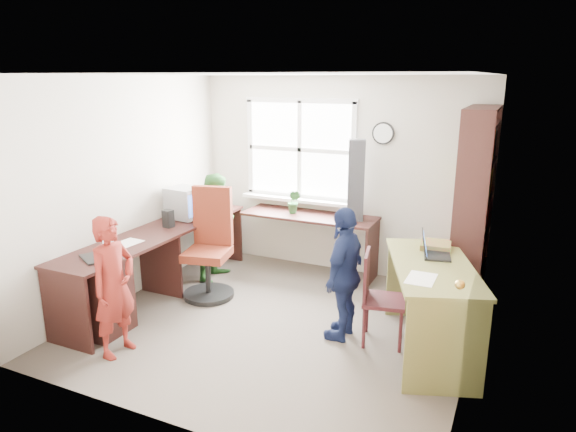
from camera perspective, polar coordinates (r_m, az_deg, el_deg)
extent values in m
cube|color=#4E453D|center=(5.24, -1.17, -11.93)|extent=(3.60, 3.40, 0.02)
cube|color=white|center=(4.66, -1.34, 15.60)|extent=(3.60, 3.40, 0.02)
cube|color=beige|center=(6.35, 5.55, 4.44)|extent=(3.60, 0.02, 2.40)
cube|color=beige|center=(3.42, -13.97, -5.39)|extent=(3.60, 0.02, 2.40)
cube|color=beige|center=(5.81, -17.52, 2.80)|extent=(0.02, 3.40, 2.40)
cube|color=beige|center=(4.35, 20.69, -1.50)|extent=(0.02, 3.40, 2.40)
cube|color=white|center=(6.46, 1.33, 7.39)|extent=(1.40, 0.01, 1.20)
cube|color=white|center=(6.46, 1.31, 7.38)|extent=(1.48, 0.04, 1.28)
cube|color=olive|center=(3.43, 18.50, -9.28)|extent=(0.02, 0.82, 2.00)
sphere|color=gold|center=(3.74, 18.56, -7.24)|extent=(0.07, 0.07, 0.07)
cylinder|color=black|center=(6.09, 10.54, 9.03)|extent=(0.26, 0.03, 0.26)
cylinder|color=white|center=(6.07, 10.50, 9.01)|extent=(0.22, 0.01, 0.22)
cube|color=black|center=(5.80, -14.22, -1.73)|extent=(0.60, 2.70, 0.03)
cube|color=black|center=(6.28, 2.41, 0.02)|extent=(1.65, 0.56, 0.03)
cube|color=black|center=(5.92, -13.98, -5.20)|extent=(0.56, 0.03, 0.72)
cube|color=black|center=(5.05, -23.44, -9.70)|extent=(0.56, 0.03, 0.72)
cube|color=black|center=(6.93, -7.21, -1.84)|extent=(0.56, 0.03, 0.72)
cube|color=black|center=(6.14, 9.30, -4.18)|extent=(0.03, 0.52, 0.72)
cube|color=black|center=(5.27, -20.46, -8.32)|extent=(0.54, 0.45, 0.72)
cube|color=olive|center=(4.61, 15.80, -5.36)|extent=(1.10, 1.56, 0.03)
cube|color=olive|center=(4.16, 17.10, -13.99)|extent=(0.59, 0.24, 0.79)
cube|color=olive|center=(5.39, 14.19, -6.89)|extent=(0.59, 0.24, 0.79)
cube|color=black|center=(5.06, 19.38, -0.90)|extent=(0.30, 0.02, 2.10)
cube|color=black|center=(6.03, 20.38, 1.51)|extent=(0.30, 0.02, 2.10)
cube|color=black|center=(5.39, 20.93, 11.16)|extent=(0.30, 1.00, 0.02)
cube|color=black|center=(5.86, 19.05, -8.99)|extent=(0.30, 1.00, 0.02)
cube|color=black|center=(5.72, 19.36, -5.70)|extent=(0.30, 1.00, 0.02)
cube|color=black|center=(5.61, 19.69, -2.06)|extent=(0.30, 1.00, 0.02)
cube|color=black|center=(5.51, 20.04, 1.72)|extent=(0.30, 1.00, 0.02)
cube|color=black|center=(5.44, 20.40, 5.61)|extent=(0.30, 1.00, 0.02)
cube|color=black|center=(5.40, 20.78, 9.58)|extent=(0.30, 1.00, 0.02)
cube|color=#A31717|center=(5.52, 18.83, -8.81)|extent=(0.25, 0.28, 0.27)
cube|color=#174A8C|center=(5.82, 19.20, -7.53)|extent=(0.25, 0.30, 0.29)
cube|color=#1C752B|center=(6.09, 19.51, -6.43)|extent=(0.25, 0.26, 0.30)
cube|color=gold|center=(5.39, 19.17, -5.13)|extent=(0.25, 0.28, 0.30)
cube|color=#672E75|center=(5.69, 19.53, -4.01)|extent=(0.25, 0.30, 0.32)
cube|color=#D26317|center=(5.98, 19.81, -3.29)|extent=(0.25, 0.26, 0.29)
cube|color=black|center=(5.27, 19.53, -1.16)|extent=(0.25, 0.28, 0.32)
cube|color=#BBBBAF|center=(5.58, 19.85, -0.49)|extent=(0.25, 0.30, 0.29)
cube|color=#A31717|center=(5.87, 20.15, 0.31)|extent=(0.25, 0.26, 0.30)
cube|color=#174A8C|center=(5.19, 19.88, 2.68)|extent=(0.25, 0.28, 0.29)
cube|color=#1C752B|center=(5.50, 20.22, 3.41)|extent=(0.25, 0.30, 0.30)
cube|color=gold|center=(5.79, 20.49, 4.03)|extent=(0.25, 0.26, 0.32)
cube|color=#672E75|center=(5.12, 20.27, 6.93)|extent=(0.25, 0.28, 0.30)
cube|color=#D26317|center=(5.44, 20.59, 7.42)|extent=(0.25, 0.30, 0.32)
cube|color=black|center=(5.74, 20.83, 7.58)|extent=(0.25, 0.26, 0.29)
cylinder|color=black|center=(5.87, -8.78, -8.57)|extent=(0.68, 0.68, 0.05)
cylinder|color=black|center=(5.78, -8.87, -6.47)|extent=(0.07, 0.07, 0.42)
cube|color=maroon|center=(5.70, -8.97, -4.21)|extent=(0.55, 0.55, 0.09)
cube|color=maroon|center=(5.78, -8.36, 0.07)|extent=(0.45, 0.18, 0.66)
cylinder|color=#3F1518|center=(4.76, 8.43, -12.19)|extent=(0.04, 0.04, 0.40)
cylinder|color=#3F1518|center=(4.75, 12.38, -12.46)|extent=(0.04, 0.04, 0.40)
cylinder|color=#3F1518|center=(5.05, 8.77, -10.54)|extent=(0.04, 0.04, 0.40)
cylinder|color=#3F1518|center=(5.04, 12.48, -10.78)|extent=(0.04, 0.04, 0.40)
cube|color=#3F1518|center=(4.81, 10.64, -9.24)|extent=(0.44, 0.44, 0.04)
cube|color=#3F1518|center=(4.72, 8.71, -6.53)|extent=(0.10, 0.36, 0.45)
cube|color=gray|center=(6.22, -11.31, -0.17)|extent=(0.30, 0.25, 0.02)
cube|color=gray|center=(6.18, -11.39, 1.49)|extent=(0.41, 0.38, 0.36)
cube|color=#3F72F2|center=(6.05, -10.04, 1.27)|extent=(0.04, 0.30, 0.26)
cube|color=black|center=(5.09, -20.52, -4.36)|extent=(0.39, 0.36, 0.02)
cube|color=black|center=(5.09, -19.32, -2.99)|extent=(0.31, 0.20, 0.21)
cube|color=white|center=(5.08, -19.41, -3.01)|extent=(0.27, 0.17, 0.17)
cube|color=black|center=(4.81, 16.23, -4.19)|extent=(0.29, 0.35, 0.02)
cube|color=black|center=(4.77, 14.90, -2.94)|extent=(0.12, 0.32, 0.21)
cube|color=#3F72F2|center=(4.77, 15.00, -2.95)|extent=(0.09, 0.28, 0.17)
cube|color=black|center=(5.88, -13.16, -0.29)|extent=(0.11, 0.11, 0.20)
cube|color=black|center=(6.31, -10.50, 0.89)|extent=(0.10, 0.10, 0.19)
cube|color=black|center=(5.98, 7.59, 3.94)|extent=(0.23, 0.22, 0.94)
cube|color=red|center=(5.03, 16.10, -3.13)|extent=(0.30, 0.30, 0.05)
cube|color=white|center=(5.44, -17.48, -2.90)|extent=(0.23, 0.32, 0.00)
cube|color=white|center=(4.25, 14.57, -6.75)|extent=(0.22, 0.31, 0.00)
imported|color=#29662D|center=(6.30, 0.66, 1.60)|extent=(0.17, 0.15, 0.29)
imported|color=maroon|center=(4.72, -18.79, -7.43)|extent=(0.32, 0.47, 1.26)
imported|color=#2B6629|center=(6.21, -7.73, -1.15)|extent=(0.51, 0.64, 1.29)
imported|color=#162046|center=(4.77, 6.30, -6.37)|extent=(0.34, 0.75, 1.26)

